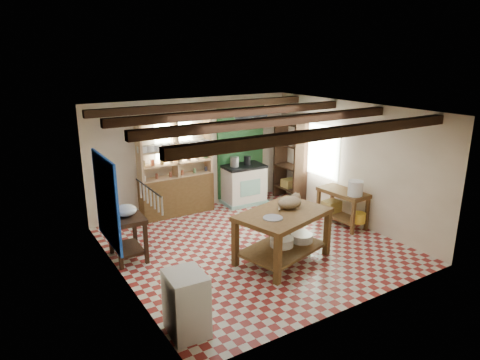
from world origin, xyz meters
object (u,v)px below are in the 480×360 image
white_cabinet (186,304)px  right_counter (342,208)px  prep_table (128,237)px  stove (244,184)px  cat (290,202)px  work_table (283,236)px

white_cabinet → right_counter: size_ratio=0.80×
right_counter → prep_table: bearing=164.9°
prep_table → right_counter: 4.47m
stove → white_cabinet: size_ratio=1.15×
right_counter → cat: 2.01m
stove → right_counter: size_ratio=0.92×
white_cabinet → cat: bearing=27.2°
cat → white_cabinet: bearing=178.4°
cat → right_counter: bearing=-9.6°
work_table → right_counter: 2.16m
work_table → stove: stove is taller
cat → prep_table: bearing=126.1°
prep_table → right_counter: size_ratio=0.76×
work_table → prep_table: (-2.31, 1.50, -0.04)m
white_cabinet → work_table: bearing=26.9°
stove → white_cabinet: (-3.36, -3.91, -0.05)m
right_counter → work_table: bearing=-166.9°
stove → work_table: bearing=-107.1°
stove → prep_table: (-3.34, -1.41, -0.07)m
prep_table → white_cabinet: bearing=-87.9°
stove → prep_table: size_ratio=1.20×
white_cabinet → prep_table: bearing=93.2°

